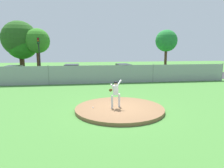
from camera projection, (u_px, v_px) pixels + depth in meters
ground_plane at (107, 91)px, 18.34m from camera, size 80.00×80.00×0.00m
asphalt_strip at (99, 78)px, 26.63m from camera, size 44.00×7.00×0.01m
pitchers_mound at (119, 109)px, 12.48m from camera, size 5.39×5.39×0.20m
pitcher_youth at (116, 92)px, 12.26m from camera, size 0.78×0.39×1.70m
baseball at (93, 107)px, 12.31m from camera, size 0.07×0.07×0.07m
chainlink_fence at (103, 74)px, 22.07m from camera, size 28.33×0.07×2.06m
parked_car_navy at (14, 73)px, 25.16m from camera, size 1.95×4.55×1.65m
parked_car_red at (123, 71)px, 27.42m from camera, size 2.09×4.90×1.70m
parked_car_champagne at (72, 72)px, 26.13m from camera, size 2.06×4.30×1.75m
traffic_cone_orange at (146, 73)px, 29.26m from camera, size 0.40×0.40×0.55m
traffic_light_near at (39, 50)px, 28.55m from camera, size 0.28×0.46×5.22m
tree_bushy_near at (19, 39)px, 32.61m from camera, size 5.57×5.57×8.08m
tree_tall_centre at (22, 43)px, 32.75m from camera, size 4.99×4.99×7.03m
tree_broad_right at (37, 41)px, 31.99m from camera, size 3.82×3.82×6.83m
tree_slender_far at (166, 41)px, 36.80m from camera, size 3.89×3.89×7.06m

